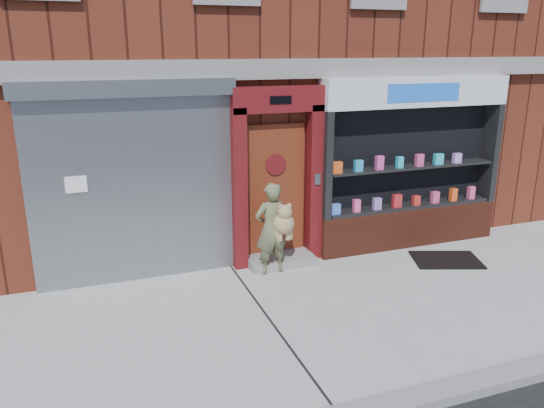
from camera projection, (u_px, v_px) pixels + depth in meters
name	position (u px, v px, depth m)	size (l,w,h in m)	color
ground	(372.00, 301.00, 7.54)	(80.00, 80.00, 0.00)	#9E9E99
curb	(476.00, 384.00, 5.58)	(60.00, 0.30, 0.12)	gray
building	(244.00, 22.00, 11.80)	(12.00, 8.16, 8.00)	#562013
shutter_bay	(133.00, 171.00, 7.80)	(3.10, 0.30, 3.04)	gray
red_door_bay	(277.00, 177.00, 8.55)	(1.52, 0.58, 2.90)	#500D10
pharmacy_bay	(410.00, 171.00, 9.35)	(3.50, 0.41, 3.00)	#612617
woman	(273.00, 227.00, 8.29)	(0.63, 0.47, 1.48)	#646542
doormat	(446.00, 260.00, 8.97)	(1.10, 0.77, 0.03)	black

